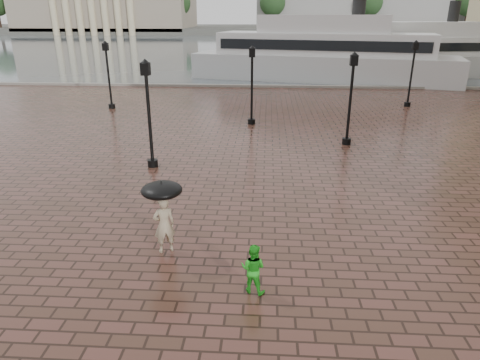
# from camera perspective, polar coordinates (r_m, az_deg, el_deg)

# --- Properties ---
(ground) EXTENTS (300.00, 300.00, 0.00)m
(ground) POSITION_cam_1_polar(r_m,az_deg,el_deg) (9.66, 9.86, -19.08)
(ground) COLOR #3C251B
(ground) RESTS_ON ground
(harbour_water) EXTENTS (240.00, 240.00, 0.00)m
(harbour_water) POSITION_cam_1_polar(r_m,az_deg,el_deg) (99.52, 4.43, 17.63)
(harbour_water) COLOR #434C52
(harbour_water) RESTS_ON ground
(quay_edge) EXTENTS (80.00, 0.60, 0.30)m
(quay_edge) POSITION_cam_1_polar(r_m,az_deg,el_deg) (39.82, 5.26, 12.22)
(quay_edge) COLOR slate
(quay_edge) RESTS_ON ground
(far_shore) EXTENTS (300.00, 60.00, 2.00)m
(far_shore) POSITION_cam_1_polar(r_m,az_deg,el_deg) (167.40, 4.21, 19.43)
(far_shore) COLOR #4C4C47
(far_shore) RESTS_ON ground
(distant_skyline) EXTENTS (102.50, 22.00, 33.00)m
(distant_skyline) POSITION_cam_1_polar(r_m,az_deg,el_deg) (164.88, 22.52, 20.91)
(distant_skyline) COLOR gray
(distant_skyline) RESTS_ON ground
(far_trees) EXTENTS (188.00, 8.00, 13.50)m
(far_trees) POSITION_cam_1_polar(r_m,az_deg,el_deg) (145.36, 4.36, 22.47)
(far_trees) COLOR #2D2119
(far_trees) RESTS_ON ground
(street_lamps) EXTENTS (21.44, 14.44, 4.40)m
(street_lamps) POSITION_cam_1_polar(r_m,az_deg,el_deg) (25.22, 2.48, 12.40)
(street_lamps) COLOR black
(street_lamps) RESTS_ON ground
(adult_pedestrian) EXTENTS (0.71, 0.60, 1.64)m
(adult_pedestrian) POSITION_cam_1_polar(r_m,az_deg,el_deg) (11.94, -10.08, -5.92)
(adult_pedestrian) COLOR tan
(adult_pedestrian) RESTS_ON ground
(child_pedestrian) EXTENTS (0.72, 0.63, 1.24)m
(child_pedestrian) POSITION_cam_1_polar(r_m,az_deg,el_deg) (10.26, 1.75, -11.72)
(child_pedestrian) COLOR green
(child_pedestrian) RESTS_ON ground
(ferry_near) EXTENTS (26.32, 12.20, 8.40)m
(ferry_near) POSITION_cam_1_polar(r_m,az_deg,el_deg) (44.80, 10.98, 16.18)
(ferry_near) COLOR #B9B9B9
(ferry_near) RESTS_ON ground
(ferry_far) EXTENTS (23.32, 8.85, 7.46)m
(ferry_far) POSITION_cam_1_polar(r_m,az_deg,el_deg) (51.00, 23.15, 15.19)
(ferry_far) COLOR #B9B9B9
(ferry_far) RESTS_ON ground
(umbrella) EXTENTS (1.10, 1.10, 1.13)m
(umbrella) POSITION_cam_1_polar(r_m,az_deg,el_deg) (11.51, -10.40, -1.35)
(umbrella) COLOR black
(umbrella) RESTS_ON ground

